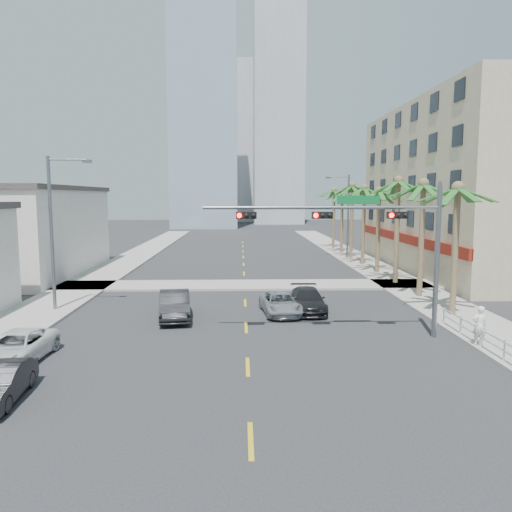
{
  "coord_description": "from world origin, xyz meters",
  "views": [
    {
      "loc": [
        -0.25,
        -15.07,
        6.71
      ],
      "look_at": [
        0.56,
        11.76,
        3.5
      ],
      "focal_mm": 35.0,
      "sensor_mm": 36.0,
      "label": 1
    }
  ],
  "objects": [
    {
      "name": "sidewalk_cross",
      "position": [
        0.0,
        22.0,
        0.07
      ],
      "size": [
        80.0,
        4.0,
        0.15
      ],
      "primitive_type": "cube",
      "color": "gray",
      "rests_on": "ground"
    },
    {
      "name": "palm_tree_3",
      "position": [
        11.6,
        27.6,
        7.08
      ],
      "size": [
        4.8,
        4.8,
        7.8
      ],
      "color": "brown",
      "rests_on": "ground"
    },
    {
      "name": "palm_tree_6",
      "position": [
        11.6,
        43.2,
        7.08
      ],
      "size": [
        4.8,
        4.8,
        7.8
      ],
      "color": "brown",
      "rests_on": "ground"
    },
    {
      "name": "tower_far_left",
      "position": [
        -8.0,
        95.0,
        24.0
      ],
      "size": [
        14.0,
        14.0,
        48.0
      ],
      "primitive_type": "cube",
      "color": "#99B2C6",
      "rests_on": "ground"
    },
    {
      "name": "car_parked_mid",
      "position": [
        -8.18,
        0.95,
        0.61
      ],
      "size": [
        1.58,
        3.8,
        1.22
      ],
      "primitive_type": "imported",
      "rotation": [
        0.0,
        0.0,
        0.08
      ],
      "color": "black",
      "rests_on": "ground"
    },
    {
      "name": "palm_tree_4",
      "position": [
        11.6,
        32.8,
        7.43
      ],
      "size": [
        4.8,
        4.8,
        8.16
      ],
      "color": "brown",
      "rests_on": "ground"
    },
    {
      "name": "streetlight_right",
      "position": [
        11.0,
        38.0,
        5.06
      ],
      "size": [
        2.55,
        0.25,
        9.0
      ],
      "color": "slate",
      "rests_on": "ground"
    },
    {
      "name": "guardrail",
      "position": [
        10.3,
        6.0,
        0.67
      ],
      "size": [
        0.08,
        8.08,
        1.0
      ],
      "color": "silver",
      "rests_on": "ground"
    },
    {
      "name": "building_left_far",
      "position": [
        -19.5,
        28.0,
        3.6
      ],
      "size": [
        11.0,
        18.0,
        7.2
      ],
      "primitive_type": "cube",
      "color": "beige",
      "rests_on": "ground"
    },
    {
      "name": "palm_tree_1",
      "position": [
        11.6,
        17.2,
        7.43
      ],
      "size": [
        4.8,
        4.8,
        8.16
      ],
      "color": "brown",
      "rests_on": "ground"
    },
    {
      "name": "streetlight_left",
      "position": [
        -11.0,
        14.0,
        5.06
      ],
      "size": [
        2.55,
        0.25,
        9.0
      ],
      "color": "slate",
      "rests_on": "ground"
    },
    {
      "name": "sidewalk_right",
      "position": [
        12.0,
        20.0,
        0.07
      ],
      "size": [
        4.0,
        120.0,
        0.15
      ],
      "primitive_type": "cube",
      "color": "gray",
      "rests_on": "ground"
    },
    {
      "name": "building_right",
      "position": [
        21.99,
        30.0,
        7.5
      ],
      "size": [
        15.25,
        28.0,
        15.0
      ],
      "color": "tan",
      "rests_on": "ground"
    },
    {
      "name": "palm_tree_0",
      "position": [
        11.6,
        12.0,
        7.08
      ],
      "size": [
        4.8,
        4.8,
        7.8
      ],
      "color": "brown",
      "rests_on": "ground"
    },
    {
      "name": "palm_tree_7",
      "position": [
        11.6,
        48.4,
        7.43
      ],
      "size": [
        4.8,
        4.8,
        8.16
      ],
      "color": "brown",
      "rests_on": "ground"
    },
    {
      "name": "ground",
      "position": [
        0.0,
        0.0,
        0.0
      ],
      "size": [
        260.0,
        260.0,
        0.0
      ],
      "primitive_type": "plane",
      "color": "#262628",
      "rests_on": "ground"
    },
    {
      "name": "palm_tree_5",
      "position": [
        11.6,
        38.0,
        7.78
      ],
      "size": [
        4.8,
        4.8,
        8.52
      ],
      "color": "brown",
      "rests_on": "ground"
    },
    {
      "name": "tower_far_center",
      "position": [
        -3.0,
        125.0,
        21.0
      ],
      "size": [
        16.0,
        16.0,
        42.0
      ],
      "primitive_type": "cube",
      "color": "#ADADB2",
      "rests_on": "ground"
    },
    {
      "name": "car_lane_left",
      "position": [
        -3.92,
        11.99,
        0.76
      ],
      "size": [
        2.21,
        4.8,
        1.52
      ],
      "primitive_type": "imported",
      "rotation": [
        0.0,
        0.0,
        0.13
      ],
      "color": "black",
      "rests_on": "ground"
    },
    {
      "name": "palm_tree_2",
      "position": [
        11.6,
        22.4,
        7.78
      ],
      "size": [
        4.8,
        4.8,
        8.52
      ],
      "color": "brown",
      "rests_on": "ground"
    },
    {
      "name": "traffic_signal_mast",
      "position": [
        5.78,
        7.95,
        5.06
      ],
      "size": [
        11.12,
        0.54,
        7.2
      ],
      "color": "slate",
      "rests_on": "ground"
    },
    {
      "name": "tower_far_right",
      "position": [
        9.0,
        110.0,
        30.0
      ],
      "size": [
        12.0,
        12.0,
        60.0
      ],
      "primitive_type": "cube",
      "color": "#ADADB2",
      "rests_on": "ground"
    },
    {
      "name": "car_lane_center",
      "position": [
        2.0,
        12.93,
        0.61
      ],
      "size": [
        2.44,
        4.56,
        1.22
      ],
      "primitive_type": "imported",
      "rotation": [
        0.0,
        0.0,
        0.1
      ],
      "color": "silver",
      "rests_on": "ground"
    },
    {
      "name": "car_lane_right",
      "position": [
        3.64,
        13.49,
        0.67
      ],
      "size": [
        1.92,
        4.65,
        1.35
      ],
      "primitive_type": "imported",
      "rotation": [
        0.0,
        0.0,
        -0.01
      ],
      "color": "black",
      "rests_on": "ground"
    },
    {
      "name": "car_parked_far",
      "position": [
        -9.4,
        4.8,
        0.63
      ],
      "size": [
        2.26,
        4.6,
        1.26
      ],
      "primitive_type": "imported",
      "rotation": [
        0.0,
        0.0,
        -0.04
      ],
      "color": "white",
      "rests_on": "ground"
    },
    {
      "name": "sidewalk_left",
      "position": [
        -12.0,
        20.0,
        0.07
      ],
      "size": [
        4.0,
        120.0,
        0.15
      ],
      "primitive_type": "cube",
      "color": "gray",
      "rests_on": "ground"
    },
    {
      "name": "pedestrian",
      "position": [
        10.3,
        6.16,
        1.03
      ],
      "size": [
        0.66,
        0.44,
        1.77
      ],
      "primitive_type": "imported",
      "rotation": [
        0.0,
        0.0,
        3.17
      ],
      "color": "white",
      "rests_on": "sidewalk_right"
    }
  ]
}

